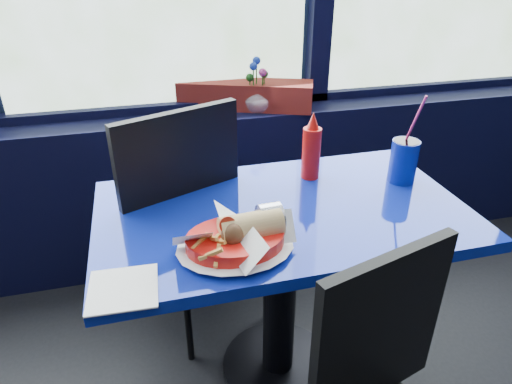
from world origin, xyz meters
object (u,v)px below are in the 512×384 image
(chair_near_back, at_px, (195,210))
(ketchup_bottle, at_px, (311,149))
(soda_cup, at_px, (404,160))
(planter_box, at_px, (245,95))
(food_basket, at_px, (237,238))
(flower_vase, at_px, (258,96))
(near_table, at_px, (281,254))

(chair_near_back, relative_size, ketchup_bottle, 4.16)
(chair_near_back, relative_size, soda_cup, 3.18)
(planter_box, bearing_deg, soda_cup, -43.16)
(food_basket, bearing_deg, planter_box, 96.19)
(soda_cup, bearing_deg, flower_vase, 114.84)
(planter_box, xyz_separation_m, food_basket, (-0.29, -1.09, -0.08))
(chair_near_back, distance_m, flower_vase, 0.70)
(near_table, bearing_deg, chair_near_back, 128.91)
(ketchup_bottle, xyz_separation_m, soda_cup, (0.31, -0.11, -0.03))
(chair_near_back, xyz_separation_m, food_basket, (0.06, -0.50, 0.19))
(planter_box, bearing_deg, near_table, -74.21)
(near_table, relative_size, food_basket, 3.34)
(near_table, bearing_deg, soda_cup, 9.91)
(chair_near_back, bearing_deg, planter_box, -142.66)
(chair_near_back, bearing_deg, near_table, 106.75)
(chair_near_back, xyz_separation_m, planter_box, (0.35, 0.59, 0.26))
(flower_vase, relative_size, ketchup_bottle, 1.03)
(near_table, height_order, chair_near_back, chair_near_back)
(planter_box, height_order, ketchup_bottle, ketchup_bottle)
(food_basket, distance_m, soda_cup, 0.73)
(flower_vase, bearing_deg, ketchup_bottle, -86.91)
(near_table, height_order, soda_cup, soda_cup)
(planter_box, distance_m, flower_vase, 0.09)
(near_table, xyz_separation_m, soda_cup, (0.48, 0.08, 0.26))
(food_basket, height_order, ketchup_bottle, ketchup_bottle)
(chair_near_back, distance_m, soda_cup, 0.80)
(food_basket, relative_size, ketchup_bottle, 1.43)
(ketchup_bottle, height_order, soda_cup, soda_cup)
(soda_cup, bearing_deg, chair_near_back, 162.49)
(chair_near_back, distance_m, ketchup_bottle, 0.51)
(ketchup_bottle, bearing_deg, planter_box, 96.09)
(near_table, distance_m, planter_box, 0.96)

